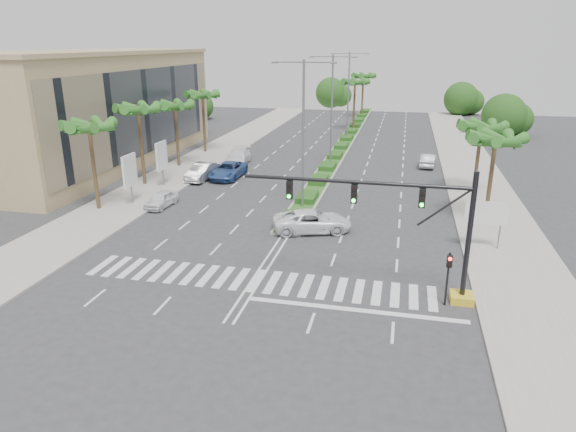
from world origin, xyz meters
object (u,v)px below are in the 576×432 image
object	(u,v)px
car_crossing	(312,221)
car_right	(428,160)
car_parked_d	(238,157)
car_parked_c	(228,170)
car_parked_a	(161,199)
car_parked_b	(202,172)

from	to	relation	value
car_crossing	car_right	world-z (taller)	car_crossing
car_parked_d	car_crossing	xyz separation A→B (m)	(12.15, -19.86, -0.02)
car_parked_d	car_parked_c	bearing A→B (deg)	-86.62
car_parked_c	car_right	bearing A→B (deg)	27.04
car_parked_a	car_crossing	xyz separation A→B (m)	(13.50, -3.04, 0.14)
car_parked_a	car_parked_d	bearing A→B (deg)	89.77
car_parked_a	car_parked_d	distance (m)	16.87
car_parked_a	car_parked_c	bearing A→B (deg)	81.90
car_parked_b	car_crossing	bearing A→B (deg)	-38.05
car_parked_d	car_crossing	world-z (taller)	car_parked_d
car_parked_b	car_parked_c	distance (m)	2.63
car_parked_a	car_parked_c	distance (m)	10.76
car_crossing	car_right	distance (m)	25.00
car_parked_d	car_crossing	bearing A→B (deg)	-63.92
car_parked_a	car_right	world-z (taller)	car_right
car_parked_b	car_right	xyz separation A→B (m)	(22.49, 10.97, -0.09)
car_parked_d	car_crossing	size ratio (longest dim) A/B	0.99
car_crossing	car_parked_a	bearing A→B (deg)	59.42
car_parked_a	car_crossing	bearing A→B (deg)	-8.34
car_crossing	car_parked_c	bearing A→B (deg)	21.64
car_parked_c	car_right	world-z (taller)	car_parked_c
car_parked_a	car_parked_b	xyz separation A→B (m)	(-0.03, 9.33, 0.16)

